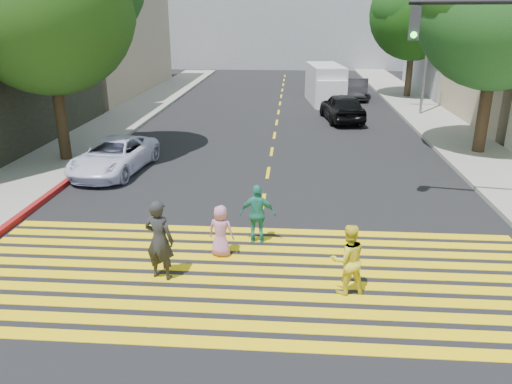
# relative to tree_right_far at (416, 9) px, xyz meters

# --- Properties ---
(ground) EXTENTS (120.00, 120.00, 0.00)m
(ground) POSITION_rel_tree_right_far_xyz_m (-8.77, -26.85, -5.82)
(ground) COLOR black
(sidewalk_left) EXTENTS (3.00, 40.00, 0.15)m
(sidewalk_left) POSITION_rel_tree_right_far_xyz_m (-17.27, -4.85, -5.75)
(sidewalk_left) COLOR gray
(sidewalk_left) RESTS_ON ground
(sidewalk_right) EXTENTS (3.00, 60.00, 0.15)m
(sidewalk_right) POSITION_rel_tree_right_far_xyz_m (-0.27, -11.85, -5.75)
(sidewalk_right) COLOR gray
(sidewalk_right) RESTS_ON ground
(curb_red) EXTENTS (0.20, 8.00, 0.16)m
(curb_red) POSITION_rel_tree_right_far_xyz_m (-15.67, -20.85, -5.74)
(curb_red) COLOR maroon
(curb_red) RESTS_ON ground
(crosswalk) EXTENTS (13.40, 5.30, 0.01)m
(crosswalk) POSITION_rel_tree_right_far_xyz_m (-8.77, -25.58, -5.82)
(crosswalk) COLOR yellow
(crosswalk) RESTS_ON ground
(lane_line) EXTENTS (0.12, 34.40, 0.01)m
(lane_line) POSITION_rel_tree_right_far_xyz_m (-8.77, -4.35, -5.82)
(lane_line) COLOR yellow
(lane_line) RESTS_ON ground
(building_left_tan) EXTENTS (12.00, 16.00, 10.00)m
(building_left_tan) POSITION_rel_tree_right_far_xyz_m (-24.77, 1.15, -0.82)
(building_left_tan) COLOR tan
(building_left_tan) RESTS_ON ground
(building_right_grey) EXTENTS (10.00, 10.00, 10.00)m
(building_right_grey) POSITION_rel_tree_right_far_xyz_m (6.23, 3.15, -0.82)
(building_right_grey) COLOR gray
(building_right_grey) RESTS_ON ground
(backdrop_block) EXTENTS (30.00, 8.00, 12.00)m
(backdrop_block) POSITION_rel_tree_right_far_xyz_m (-8.77, 21.15, 0.18)
(backdrop_block) COLOR gray
(backdrop_block) RESTS_ON ground
(tree_right_far) EXTENTS (7.79, 7.77, 8.62)m
(tree_right_far) POSITION_rel_tree_right_far_xyz_m (0.00, 0.00, 0.00)
(tree_right_far) COLOR black
(tree_right_far) RESTS_ON ground
(pedestrian_man) EXTENTS (0.77, 0.61, 1.85)m
(pedestrian_man) POSITION_rel_tree_right_far_xyz_m (-10.75, -25.80, -4.90)
(pedestrian_man) COLOR #252527
(pedestrian_man) RESTS_ON ground
(pedestrian_woman) EXTENTS (0.89, 0.77, 1.56)m
(pedestrian_woman) POSITION_rel_tree_right_far_xyz_m (-6.68, -26.12, -5.04)
(pedestrian_woman) COLOR yellow
(pedestrian_woman) RESTS_ON ground
(pedestrian_child) EXTENTS (0.71, 0.54, 1.29)m
(pedestrian_child) POSITION_rel_tree_right_far_xyz_m (-9.57, -24.60, -5.18)
(pedestrian_child) COLOR #BA76A5
(pedestrian_child) RESTS_ON ground
(pedestrian_extra) EXTENTS (0.92, 0.39, 1.56)m
(pedestrian_extra) POSITION_rel_tree_right_far_xyz_m (-8.73, -23.79, -5.04)
(pedestrian_extra) COLOR teal
(pedestrian_extra) RESTS_ON ground
(white_sedan) EXTENTS (2.55, 4.67, 1.24)m
(white_sedan) POSITION_rel_tree_right_far_xyz_m (-14.47, -18.16, -5.20)
(white_sedan) COLOR silver
(white_sedan) RESTS_ON ground
(dark_car_near) EXTENTS (2.43, 4.72, 1.54)m
(dark_car_near) POSITION_rel_tree_right_far_xyz_m (-5.24, -8.21, -5.05)
(dark_car_near) COLOR black
(dark_car_near) RESTS_ON ground
(silver_car) EXTENTS (2.57, 5.13, 1.43)m
(silver_car) POSITION_rel_tree_right_far_xyz_m (-5.53, 2.72, -5.11)
(silver_car) COLOR #9499A8
(silver_car) RESTS_ON ground
(dark_car_parked) EXTENTS (1.99, 4.24, 1.34)m
(dark_car_parked) POSITION_rel_tree_right_far_xyz_m (-3.55, -0.56, -5.15)
(dark_car_parked) COLOR black
(dark_car_parked) RESTS_ON ground
(white_van) EXTENTS (2.48, 5.33, 2.43)m
(white_van) POSITION_rel_tree_right_far_xyz_m (-5.84, -2.50, -4.67)
(white_van) COLOR silver
(white_van) RESTS_ON ground
(street_lamp) EXTENTS (1.92, 0.37, 8.46)m
(street_lamp) POSITION_rel_tree_right_far_xyz_m (-0.78, -6.38, -0.97)
(street_lamp) COLOR slate
(street_lamp) RESTS_ON ground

